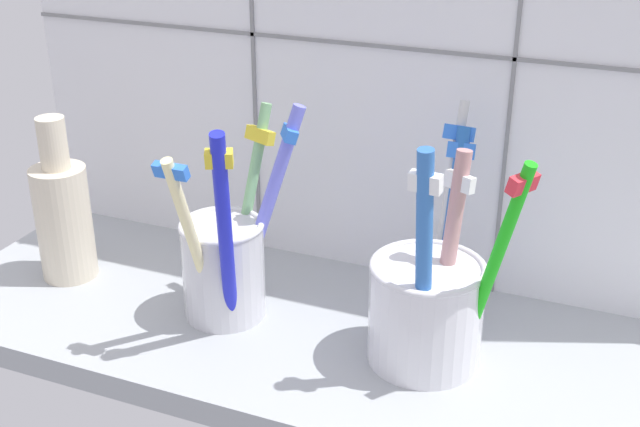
# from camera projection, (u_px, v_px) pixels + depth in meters

# --- Properties ---
(counter_slab) EXTENTS (0.64, 0.22, 0.02)m
(counter_slab) POSITION_uv_depth(u_px,v_px,m) (322.00, 342.00, 0.64)
(counter_slab) COLOR #9EA3A8
(counter_slab) RESTS_ON ground
(tile_wall_back) EXTENTS (0.64, 0.02, 0.45)m
(tile_wall_back) POSITION_uv_depth(u_px,v_px,m) (381.00, 30.00, 0.65)
(tile_wall_back) COLOR white
(tile_wall_back) RESTS_ON ground
(toothbrush_cup_left) EXTENTS (0.09, 0.12, 0.17)m
(toothbrush_cup_left) POSITION_uv_depth(u_px,v_px,m) (226.00, 259.00, 0.63)
(toothbrush_cup_left) COLOR silver
(toothbrush_cup_left) RESTS_ON counter_slab
(toothbrush_cup_right) EXTENTS (0.11, 0.14, 0.17)m
(toothbrush_cup_right) POSITION_uv_depth(u_px,v_px,m) (429.00, 301.00, 0.58)
(toothbrush_cup_right) COLOR silver
(toothbrush_cup_right) RESTS_ON counter_slab
(ceramic_vase) EXTENTS (0.05, 0.05, 0.14)m
(ceramic_vase) POSITION_uv_depth(u_px,v_px,m) (66.00, 214.00, 0.69)
(ceramic_vase) COLOR beige
(ceramic_vase) RESTS_ON counter_slab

